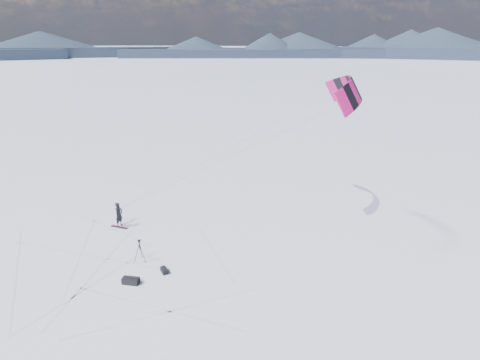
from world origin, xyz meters
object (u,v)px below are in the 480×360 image
at_px(snowboard, 119,227).
at_px(gear_bag_a, 131,281).
at_px(tripod, 140,247).
at_px(snowkiter, 120,226).
at_px(gear_bag_b, 164,270).

distance_m(snowboard, gear_bag_a, 7.55).
distance_m(snowboard, tripod, 5.42).
xyz_separation_m(snowkiter, tripod, (4.35, -3.42, 0.93)).
bearing_deg(snowboard, gear_bag_b, -33.49).
bearing_deg(gear_bag_a, tripod, 101.00).
xyz_separation_m(tripod, gear_bag_b, (2.04, -0.52, -0.80)).
distance_m(gear_bag_a, gear_bag_b, 2.00).
relative_size(snowkiter, tripod, 1.27).
xyz_separation_m(tripod, gear_bag_a, (0.97, -2.22, -0.74)).
height_order(snowkiter, tripod, tripod).
bearing_deg(gear_bag_a, snowkiter, 120.66).
height_order(snowkiter, snowboard, snowkiter).
height_order(snowboard, gear_bag_b, gear_bag_b).
height_order(snowboard, gear_bag_a, gear_bag_a).
bearing_deg(tripod, snowkiter, 148.88).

